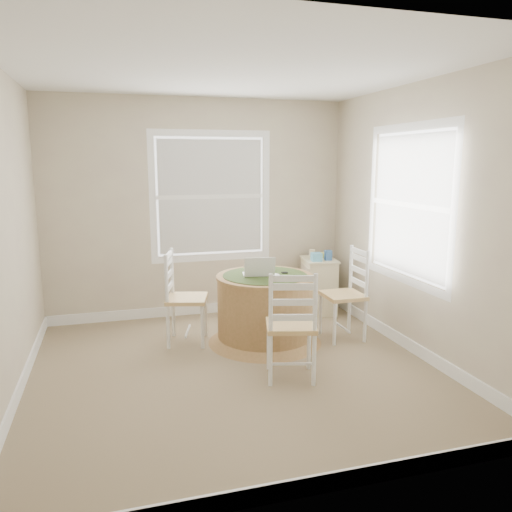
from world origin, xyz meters
name	(u,v)px	position (x,y,z in m)	size (l,w,h in m)	color
room	(248,225)	(0.17, 0.16, 1.30)	(3.64, 3.64, 2.64)	#8A7A57
round_table	(265,306)	(0.48, 0.63, 0.39)	(1.18, 1.18, 0.72)	#A17548
chair_left	(187,298)	(-0.30, 0.84, 0.47)	(0.42, 0.40, 0.95)	white
chair_near	(291,325)	(0.43, -0.27, 0.47)	(0.42, 0.40, 0.95)	white
chair_right	(343,295)	(1.31, 0.51, 0.47)	(0.42, 0.40, 0.95)	white
laptop	(259,273)	(0.41, 0.64, 0.75)	(0.35, 0.32, 0.22)	white
mouse	(277,275)	(0.59, 0.58, 0.72)	(0.06, 0.09, 0.03)	white
phone	(288,277)	(0.68, 0.49, 0.72)	(0.04, 0.09, 0.02)	#B7BABF
keys	(285,273)	(0.70, 0.65, 0.72)	(0.06, 0.05, 0.03)	black
corner_chest	(319,285)	(1.43, 1.45, 0.34)	(0.45, 0.56, 0.68)	beige
tissue_box	(317,257)	(1.35, 1.34, 0.73)	(0.12, 0.12, 0.10)	#59A8CC
box_yellow	(320,256)	(1.46, 1.50, 0.71)	(0.15, 0.10, 0.06)	#CCD54B
box_blue	(327,255)	(1.49, 1.35, 0.74)	(0.08, 0.08, 0.12)	#315A94
cup_cream	(313,253)	(1.40, 1.59, 0.73)	(0.07, 0.07, 0.09)	beige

